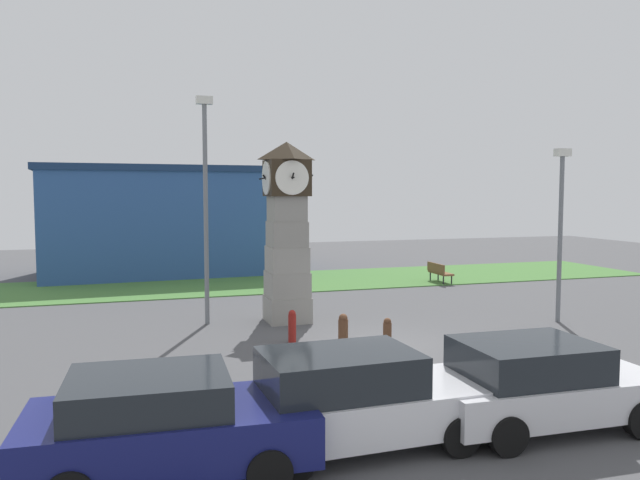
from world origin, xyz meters
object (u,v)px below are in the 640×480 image
bollard_mid_row (343,331)px  bollard_far_row (292,326)px  car_near_tower (353,399)px  street_lamp_near_road (206,195)px  clock_tower (287,232)px  street_lamp_far_side (561,221)px  bench (439,271)px  bollard_near_tower (387,336)px  car_navy_sedan (166,423)px  car_by_building (537,383)px

bollard_mid_row → bollard_far_row: bollard_mid_row is taller
car_near_tower → street_lamp_near_road: 10.73m
bollard_mid_row → car_near_tower: (-2.00, -6.05, 0.33)m
clock_tower → street_lamp_far_side: bearing=-18.0°
bench → street_lamp_near_road: street_lamp_near_road is taller
bollard_near_tower → car_near_tower: bearing=-119.2°
car_navy_sedan → car_by_building: 6.32m
car_by_building → street_lamp_near_road: (-4.41, 10.29, 3.23)m
bollard_near_tower → car_near_tower: size_ratio=0.22×
car_near_tower → bench: bearing=57.5°
clock_tower → car_navy_sedan: 11.05m
street_lamp_near_road → car_navy_sedan: bearing=-100.5°
bollard_far_row → street_lamp_far_side: size_ratio=0.16×
clock_tower → bench: 10.75m
bollard_far_row → car_navy_sedan: 8.17m
car_near_tower → car_by_building: (3.41, -0.10, -0.03)m
bollard_near_tower → car_by_building: 5.19m
bollard_mid_row → street_lamp_far_side: (7.62, 1.12, 2.73)m
car_by_building → car_near_tower: bearing=178.3°
car_navy_sedan → street_lamp_far_side: 14.70m
car_by_building → bench: car_by_building is taller
bollard_near_tower → street_lamp_near_road: bearing=126.7°
bollard_mid_row → bollard_far_row: bearing=136.5°
bollard_near_tower → street_lamp_near_road: size_ratio=0.14×
bollard_near_tower → street_lamp_far_side: bearing=17.3°
car_navy_sedan → car_by_building: size_ratio=1.01×
bollard_near_tower → car_by_building: car_by_building is taller
bollard_far_row → street_lamp_far_side: (8.72, 0.07, 2.75)m
car_near_tower → bench: 18.76m
bollard_near_tower → street_lamp_far_side: 7.62m
street_lamp_near_road → street_lamp_far_side: street_lamp_near_road is taller
street_lamp_near_road → street_lamp_far_side: 11.08m
bollard_mid_row → bench: 12.67m
car_navy_sedan → bench: 20.56m
car_near_tower → car_navy_sedan: bearing=-177.9°
car_navy_sedan → car_by_building: (6.32, 0.01, -0.01)m
clock_tower → street_lamp_far_side: 8.58m
bollard_mid_row → car_near_tower: size_ratio=0.21×
clock_tower → bench: size_ratio=3.51×
bench → street_lamp_near_road: (-11.09, -5.63, 3.48)m
bollard_near_tower → car_near_tower: (-2.82, -5.05, 0.32)m
clock_tower → street_lamp_far_side: clock_tower is taller
bollard_mid_row → bench: size_ratio=0.57×
bollard_near_tower → car_navy_sedan: car_navy_sedan is taller
bollard_near_tower → bollard_far_row: bearing=133.1°
bollard_far_row → bench: size_ratio=0.55×
car_by_building → street_lamp_near_road: street_lamp_near_road is taller
bollard_near_tower → car_near_tower: car_near_tower is taller
clock_tower → bollard_mid_row: (0.54, -3.76, -2.39)m
bollard_far_row → bench: bench is taller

